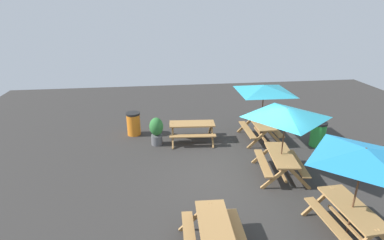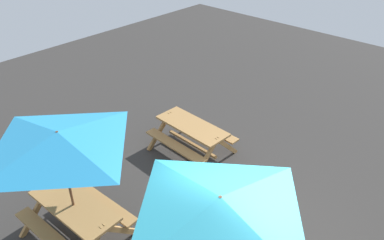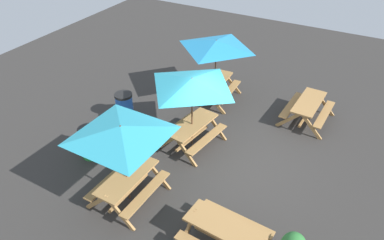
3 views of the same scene
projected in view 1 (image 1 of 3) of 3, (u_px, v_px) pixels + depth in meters
ground_plane at (243, 176)px, 9.68m from camera, size 24.00×24.00×0.00m
picnic_table_0 at (286, 118)px, 9.03m from camera, size 2.26×2.26×2.34m
picnic_table_1 at (192, 128)px, 12.01m from camera, size 1.65×1.89×0.81m
picnic_table_2 at (215, 233)px, 6.48m from camera, size 1.85×1.60×0.81m
picnic_table_3 at (264, 93)px, 11.63m from camera, size 2.83×2.83×2.34m
picnic_table_4 at (363, 161)px, 6.56m from camera, size 2.09×2.09×2.34m
trash_bin_blue at (359, 158)px, 9.77m from camera, size 0.59×0.59×0.98m
trash_bin_orange at (134, 124)px, 12.62m from camera, size 0.59×0.59×0.98m
trash_bin_green at (318, 134)px, 11.62m from camera, size 0.59×0.59×0.98m
potted_plant_0 at (156, 130)px, 11.67m from camera, size 0.54×0.54×1.12m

